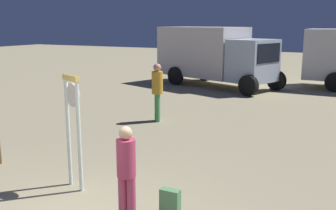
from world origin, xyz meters
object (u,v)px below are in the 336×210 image
at_px(person_near_clock, 126,169).
at_px(box_truck_near, 212,54).
at_px(person_distant, 157,89).
at_px(backpack, 170,203).
at_px(standing_clock, 73,119).

relative_size(person_near_clock, box_truck_near, 0.23).
distance_m(person_near_clock, person_distant, 6.50).
distance_m(person_distant, box_truck_near, 7.76).
relative_size(backpack, box_truck_near, 0.07).
height_order(backpack, person_distant, person_distant).
bearing_deg(backpack, person_distant, 120.10).
relative_size(standing_clock, box_truck_near, 0.32).
xyz_separation_m(standing_clock, person_distant, (-1.07, 5.26, -0.31)).
xyz_separation_m(backpack, person_distant, (-3.18, 5.48, 0.80)).
bearing_deg(standing_clock, person_distant, 101.54).
bearing_deg(standing_clock, box_truck_near, 99.25).
distance_m(backpack, person_distant, 6.39).
bearing_deg(backpack, box_truck_near, 107.74).
bearing_deg(person_near_clock, box_truck_near, 105.13).
bearing_deg(box_truck_near, person_distant, -82.34).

